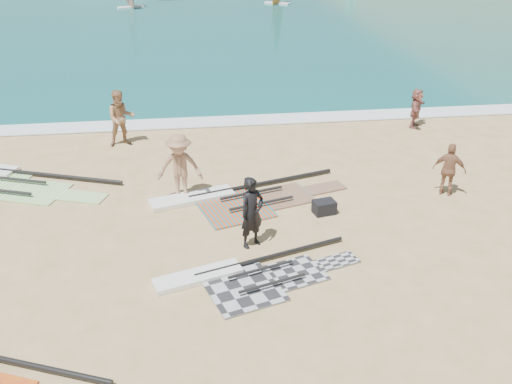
{
  "coord_description": "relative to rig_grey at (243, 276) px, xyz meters",
  "views": [
    {
      "loc": [
        -1.74,
        -9.12,
        7.6
      ],
      "look_at": [
        -0.06,
        4.0,
        1.0
      ],
      "focal_mm": 40.0,
      "sensor_mm": 36.0,
      "label": 1
    }
  ],
  "objects": [
    {
      "name": "ground",
      "position": [
        0.66,
        -1.64,
        -0.05
      ],
      "size": [
        300.0,
        300.0,
        0.0
      ],
      "primitive_type": "plane",
      "color": "tan",
      "rests_on": "ground"
    },
    {
      "name": "surf_line",
      "position": [
        0.66,
        10.66,
        -0.05
      ],
      "size": [
        300.0,
        1.2,
        0.04
      ],
      "primitive_type": "cube",
      "color": "white",
      "rests_on": "ground"
    },
    {
      "name": "rig_grey",
      "position": [
        0.0,
        0.0,
        0.0
      ],
      "size": [
        4.96,
        2.76,
        0.19
      ],
      "rotation": [
        0.0,
        0.0,
        0.31
      ],
      "color": "#2A2A2D",
      "rests_on": "ground"
    },
    {
      "name": "rig_green",
      "position": [
        -6.88,
        6.11,
        0.0
      ],
      "size": [
        6.18,
        3.8,
        0.21
      ],
      "rotation": [
        0.0,
        0.0,
        -0.35
      ],
      "color": "#6ED432",
      "rests_on": "ground"
    },
    {
      "name": "rig_orange",
      "position": [
        0.2,
        3.94,
        0.0
      ],
      "size": [
        5.94,
        3.23,
        0.2
      ],
      "rotation": [
        0.0,
        0.0,
        0.29
      ],
      "color": "#FF3F07",
      "rests_on": "ground"
    },
    {
      "name": "gear_bag_near",
      "position": [
        2.56,
        2.8,
        0.14
      ],
      "size": [
        0.66,
        0.54,
        0.38
      ],
      "primitive_type": "cube",
      "rotation": [
        0.0,
        0.0,
        0.2
      ],
      "color": "black",
      "rests_on": "ground"
    },
    {
      "name": "person_wetsuit",
      "position": [
        0.37,
        1.4,
        0.88
      ],
      "size": [
        0.81,
        0.74,
        1.86
      ],
      "primitive_type": "imported",
      "rotation": [
        0.0,
        0.0,
        0.56
      ],
      "color": "black",
      "rests_on": "ground"
    },
    {
      "name": "beachgoer_left",
      "position": [
        -3.37,
        8.72,
        0.95
      ],
      "size": [
        1.13,
        0.97,
        2.0
      ],
      "primitive_type": "imported",
      "rotation": [
        0.0,
        0.0,
        0.24
      ],
      "color": "#A47652",
      "rests_on": "ground"
    },
    {
      "name": "beachgoer_mid",
      "position": [
        -1.36,
        4.21,
        0.95
      ],
      "size": [
        1.35,
        0.87,
        1.99
      ],
      "primitive_type": "imported",
      "rotation": [
        0.0,
        0.0,
        -0.1
      ],
      "color": "#9E7255",
      "rests_on": "ground"
    },
    {
      "name": "beachgoer_back",
      "position": [
        6.4,
        3.48,
        0.75
      ],
      "size": [
        1.0,
        0.82,
        1.6
      ],
      "primitive_type": "imported",
      "rotation": [
        0.0,
        0.0,
        2.6
      ],
      "color": "#976548",
      "rests_on": "ground"
    },
    {
      "name": "beachgoer_right",
      "position": [
        7.64,
        9.2,
        0.71
      ],
      "size": [
        1.11,
        1.43,
        1.51
      ],
      "primitive_type": "imported",
      "rotation": [
        0.0,
        0.0,
        1.02
      ],
      "color": "#97594F",
      "rests_on": "ground"
    }
  ]
}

